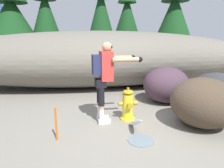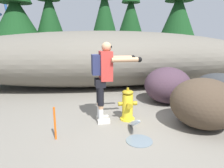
{
  "view_description": "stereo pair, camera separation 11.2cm",
  "coord_description": "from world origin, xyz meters",
  "px_view_note": "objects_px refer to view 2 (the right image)",
  "views": [
    {
      "loc": [
        -0.97,
        -3.73,
        1.74
      ],
      "look_at": [
        -0.24,
        0.63,
        0.75
      ],
      "focal_mm": 32.25,
      "sensor_mm": 36.0,
      "label": 1
    },
    {
      "loc": [
        -0.86,
        -3.74,
        1.74
      ],
      "look_at": [
        -0.24,
        0.63,
        0.75
      ],
      "focal_mm": 32.25,
      "sensor_mm": 36.0,
      "label": 2
    }
  ],
  "objects_px": {
    "boulder_small": "(204,103)",
    "survey_stake": "(55,123)",
    "boulder_mid": "(221,89)",
    "utility_worker": "(105,73)",
    "fire_hydrant": "(128,105)",
    "boulder_large": "(167,85)"
  },
  "relations": [
    {
      "from": "boulder_large",
      "to": "boulder_small",
      "type": "distance_m",
      "value": 1.63
    },
    {
      "from": "utility_worker",
      "to": "survey_stake",
      "type": "relative_size",
      "value": 2.81
    },
    {
      "from": "utility_worker",
      "to": "survey_stake",
      "type": "bearing_deg",
      "value": -148.43
    },
    {
      "from": "fire_hydrant",
      "to": "boulder_small",
      "type": "relative_size",
      "value": 0.54
    },
    {
      "from": "survey_stake",
      "to": "boulder_mid",
      "type": "bearing_deg",
      "value": 19.12
    },
    {
      "from": "boulder_mid",
      "to": "survey_stake",
      "type": "xyz_separation_m",
      "value": [
        -4.21,
        -1.46,
        -0.12
      ]
    },
    {
      "from": "fire_hydrant",
      "to": "boulder_mid",
      "type": "bearing_deg",
      "value": 15.62
    },
    {
      "from": "boulder_large",
      "to": "boulder_mid",
      "type": "bearing_deg",
      "value": -11.9
    },
    {
      "from": "boulder_small",
      "to": "fire_hydrant",
      "type": "bearing_deg",
      "value": 158.53
    },
    {
      "from": "boulder_large",
      "to": "boulder_mid",
      "type": "height_order",
      "value": "boulder_large"
    },
    {
      "from": "boulder_mid",
      "to": "boulder_large",
      "type": "bearing_deg",
      "value": 168.1
    },
    {
      "from": "boulder_large",
      "to": "survey_stake",
      "type": "height_order",
      "value": "boulder_large"
    },
    {
      "from": "boulder_large",
      "to": "utility_worker",
      "type": "bearing_deg",
      "value": -149.48
    },
    {
      "from": "boulder_mid",
      "to": "boulder_small",
      "type": "height_order",
      "value": "boulder_small"
    },
    {
      "from": "fire_hydrant",
      "to": "survey_stake",
      "type": "bearing_deg",
      "value": -154.61
    },
    {
      "from": "boulder_large",
      "to": "boulder_mid",
      "type": "relative_size",
      "value": 0.88
    },
    {
      "from": "boulder_small",
      "to": "survey_stake",
      "type": "relative_size",
      "value": 2.22
    },
    {
      "from": "utility_worker",
      "to": "survey_stake",
      "type": "xyz_separation_m",
      "value": [
        -0.96,
        -0.66,
        -0.76
      ]
    },
    {
      "from": "utility_worker",
      "to": "boulder_mid",
      "type": "bearing_deg",
      "value": 10.48
    },
    {
      "from": "utility_worker",
      "to": "boulder_large",
      "type": "xyz_separation_m",
      "value": [
        1.85,
        1.09,
        -0.57
      ]
    },
    {
      "from": "boulder_small",
      "to": "survey_stake",
      "type": "height_order",
      "value": "boulder_small"
    },
    {
      "from": "boulder_large",
      "to": "survey_stake",
      "type": "bearing_deg",
      "value": -147.97
    }
  ]
}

